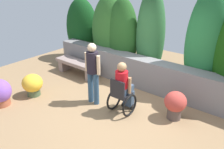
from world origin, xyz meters
TOP-DOWN VIEW (x-y plane):
  - ground_plane at (0.00, 0.00)m, footprint 10.20×10.20m
  - stone_retaining_wall at (0.00, 1.44)m, footprint 6.96×0.49m
  - hedge_backdrop at (-0.21, 2.05)m, footprint 8.13×1.14m
  - stone_bench at (-2.37, 0.82)m, footprint 1.66×0.47m
  - person_in_wheelchair at (0.16, -0.06)m, footprint 0.53×0.66m
  - person_standing_companion at (-0.69, -0.18)m, footprint 0.49×0.30m
  - flower_pot_purple_near at (1.29, 0.48)m, footprint 0.51×0.51m
  - flower_pot_terracotta_by_wall at (-2.29, -0.95)m, footprint 0.57×0.57m
  - flower_pot_red_accent at (-2.50, -1.79)m, footprint 0.59×0.59m

SIDE VIEW (x-z plane):
  - ground_plane at x=0.00m, z-range 0.00..0.00m
  - stone_bench at x=-2.37m, z-range 0.09..0.57m
  - flower_pot_terracotta_by_wall at x=-2.29m, z-range 0.02..0.65m
  - flower_pot_red_accent at x=-2.50m, z-range -0.01..0.70m
  - flower_pot_purple_near at x=1.29m, z-range 0.04..0.74m
  - stone_retaining_wall at x=0.00m, z-range 0.00..0.90m
  - person_in_wheelchair at x=0.16m, z-range -0.04..1.29m
  - person_standing_companion at x=-0.69m, z-range 0.13..1.76m
  - hedge_backdrop at x=-0.21m, z-range -0.16..2.78m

